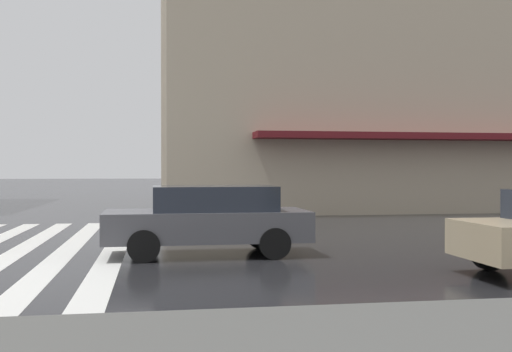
% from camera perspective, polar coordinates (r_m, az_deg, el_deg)
% --- Properties ---
extents(haussmann_block_corner, '(18.57, 20.99, 20.42)m').
position_cam_1_polar(haussmann_block_corner, '(34.07, 9.94, 14.61)').
color(haussmann_block_corner, tan).
rests_on(haussmann_block_corner, ground_plane).
extents(car_dark_grey, '(1.85, 4.10, 1.41)m').
position_cam_1_polar(car_dark_grey, '(12.59, -4.39, -3.90)').
color(car_dark_grey, '#4C4C51').
rests_on(car_dark_grey, ground_plane).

